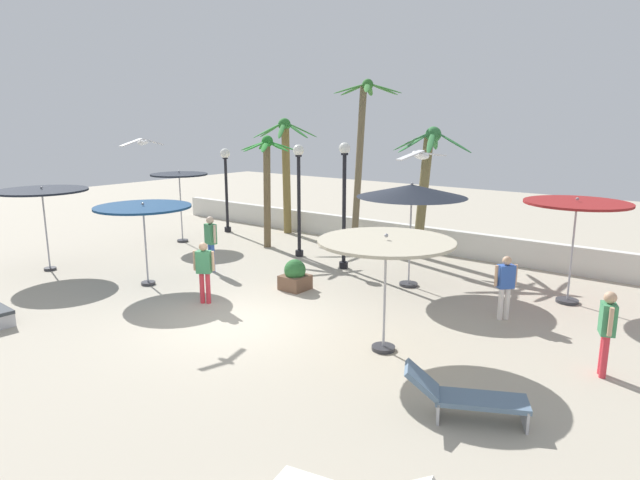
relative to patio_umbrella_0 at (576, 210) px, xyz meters
name	(u,v)px	position (x,y,z in m)	size (l,w,h in m)	color
ground_plane	(235,322)	(-5.70, -6.25, -2.41)	(56.00, 56.00, 0.00)	#B2A893
boundary_wall	(422,238)	(-5.70, 2.95, -1.97)	(25.20, 0.30, 0.87)	silver
patio_umbrella_0	(576,210)	(0.00, 0.00, 0.00)	(2.53, 2.53, 2.72)	#333338
patio_umbrella_1	(412,192)	(-3.94, -1.21, 0.27)	(3.02, 3.02, 2.93)	#333338
patio_umbrella_2	(386,247)	(-2.17, -5.46, -0.25)	(2.69, 2.69, 2.42)	#333338
patio_umbrella_3	(143,210)	(-9.85, -5.69, -0.25)	(2.64, 2.64, 2.36)	#333338
patio_umbrella_4	(42,193)	(-13.60, -6.66, 0.01)	(2.66, 2.66, 2.63)	#333338
patio_umbrella_5	(179,179)	(-13.66, -1.48, 0.03)	(2.11, 2.11, 2.74)	#333338
palm_tree_0	(361,144)	(-7.79, 2.06, 1.35)	(2.55, 2.33, 6.01)	brown
palm_tree_1	(426,176)	(-5.15, 2.01, 0.37)	(2.78, 2.66, 4.40)	brown
palm_tree_2	(267,176)	(-10.41, -0.10, 0.23)	(2.01, 2.06, 4.08)	brown
palm_tree_3	(286,162)	(-11.66, 2.33, 0.54)	(2.76, 2.45, 4.70)	olive
lamp_post_0	(299,188)	(-8.62, -0.45, -0.05)	(0.37, 0.37, 3.81)	black
lamp_post_1	(344,194)	(-6.49, -0.80, -0.06)	(0.35, 0.35, 3.93)	black
lamp_post_2	(226,178)	(-13.74, 0.94, -0.13)	(0.40, 0.40, 3.48)	black
lounge_chair_2	(465,396)	(0.21, -6.96, -2.02)	(1.93, 1.35, 0.84)	#B7B7BC
guest_0	(505,282)	(-0.87, -2.22, -1.50)	(0.42, 0.44, 1.53)	silver
guest_1	(204,267)	(-7.29, -5.76, -1.45)	(0.49, 0.39, 1.59)	#D8333F
guest_2	(607,326)	(1.58, -4.00, -1.44)	(0.35, 0.53, 1.61)	#D8333F
guest_3	(211,238)	(-9.50, -3.62, -1.36)	(0.55, 0.30, 1.73)	#3359B2
seagull_0	(421,155)	(-1.21, -6.00, 1.58)	(0.43, 1.08, 0.16)	white
seagull_1	(142,143)	(-8.61, -6.41, 1.63)	(0.38, 1.21, 0.19)	white
planter	(295,276)	(-6.25, -3.45, -2.03)	(0.70, 0.70, 0.85)	brown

